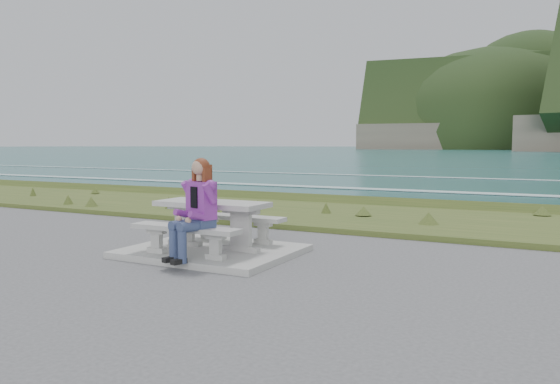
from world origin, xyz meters
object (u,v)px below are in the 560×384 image
(bench_landward, at_px, (185,233))
(seated_woman, at_px, (193,222))
(picnic_table, at_px, (212,212))
(bench_seaward, at_px, (236,221))

(bench_landward, distance_m, seated_woman, 0.33)
(picnic_table, height_order, bench_landward, picnic_table)
(picnic_table, height_order, seated_woman, seated_woman)
(bench_seaward, distance_m, seated_woman, 1.56)
(picnic_table, distance_m, seated_woman, 0.87)
(bench_seaward, height_order, seated_woman, seated_woman)
(bench_landward, relative_size, bench_seaward, 1.00)
(seated_woman, bearing_deg, bench_seaward, 114.86)
(bench_landward, height_order, bench_seaward, same)
(picnic_table, distance_m, bench_seaward, 0.74)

